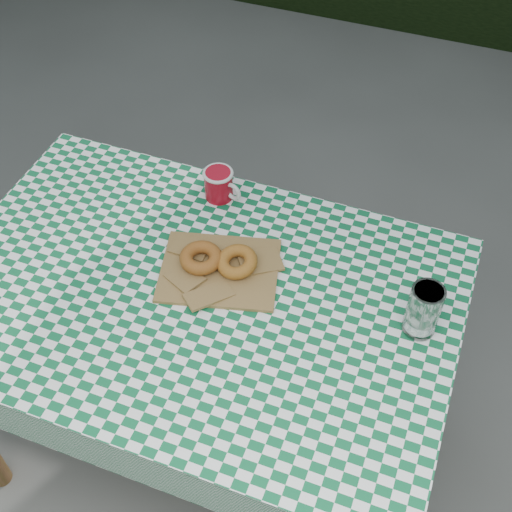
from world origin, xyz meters
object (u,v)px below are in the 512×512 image
(table, at_px, (204,377))
(drinking_glass, at_px, (423,310))
(paper_bag, at_px, (219,269))
(coffee_mug, at_px, (219,184))

(table, xyz_separation_m, drinking_glass, (0.52, 0.08, 0.45))
(table, bearing_deg, paper_bag, 69.74)
(coffee_mug, distance_m, drinking_glass, 0.65)
(table, xyz_separation_m, paper_bag, (0.03, 0.08, 0.39))
(paper_bag, xyz_separation_m, coffee_mug, (-0.10, 0.25, 0.04))
(paper_bag, distance_m, coffee_mug, 0.27)
(coffee_mug, bearing_deg, paper_bag, -51.17)
(coffee_mug, bearing_deg, table, -61.28)
(coffee_mug, xyz_separation_m, drinking_glass, (0.60, -0.25, 0.03))
(paper_bag, bearing_deg, coffee_mug, 112.80)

